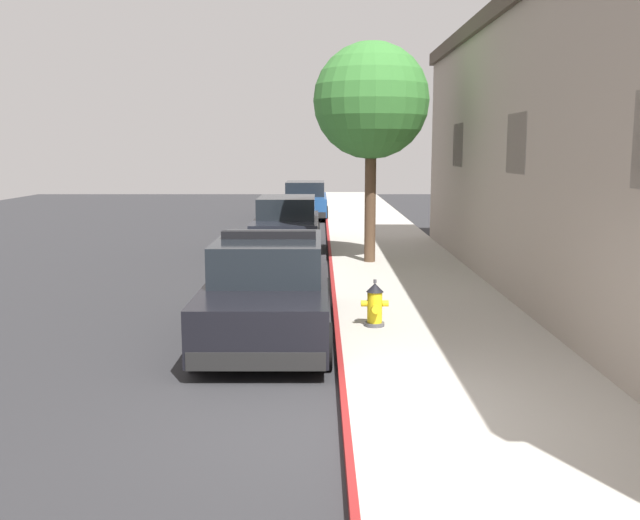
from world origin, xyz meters
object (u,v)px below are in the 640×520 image
object	(u,v)px
fire_hydrant	(373,305)
street_tree	(369,102)
police_cruiser	(267,290)
parked_car_dark_far	(303,200)
parked_car_silver_ahead	(285,225)

from	to	relation	value
fire_hydrant	street_tree	bearing A→B (deg)	86.74
police_cruiser	fire_hydrant	world-z (taller)	police_cruiser
parked_car_dark_far	fire_hydrant	bearing A→B (deg)	-85.63
fire_hydrant	parked_car_silver_ahead	bearing A→B (deg)	100.73
parked_car_dark_far	fire_hydrant	distance (m)	19.96
parked_car_dark_far	street_tree	world-z (taller)	street_tree
police_cruiser	parked_car_dark_far	world-z (taller)	police_cruiser
parked_car_silver_ahead	parked_car_dark_far	distance (m)	10.11
police_cruiser	street_tree	size ratio (longest dim) A/B	0.89
police_cruiser	parked_car_dark_far	size ratio (longest dim) A/B	1.00
fire_hydrant	street_tree	xyz separation A→B (m)	(0.38, 6.67, 3.62)
police_cruiser	parked_car_silver_ahead	world-z (taller)	police_cruiser
police_cruiser	parked_car_dark_far	xyz separation A→B (m)	(0.16, 20.00, -0.00)
parked_car_silver_ahead	fire_hydrant	world-z (taller)	parked_car_silver_ahead
parked_car_silver_ahead	parked_car_dark_far	world-z (taller)	same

